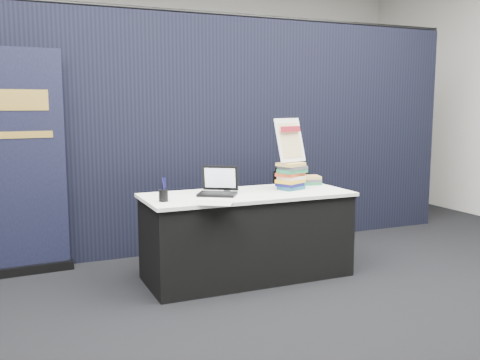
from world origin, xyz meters
name	(u,v)px	position (x,y,z in m)	size (l,w,h in m)	color
floor	(276,297)	(0.00, 0.00, 0.00)	(8.00, 8.00, 0.00)	black
wall_back	(148,88)	(0.00, 4.00, 1.75)	(8.00, 0.02, 3.50)	beige
drape_partition	(205,135)	(0.00, 1.60, 1.20)	(6.00, 0.08, 2.40)	black
display_table	(247,235)	(0.00, 0.55, 0.38)	(1.80, 0.75, 0.75)	black
laptop	(215,188)	(-0.28, 0.58, 0.81)	(0.38, 0.39, 0.24)	black
mouse	(227,192)	(-0.17, 0.58, 0.77)	(0.06, 0.10, 0.03)	black
brochure_left	(200,202)	(-0.52, 0.30, 0.75)	(0.29, 0.20, 0.00)	white
brochure_mid	(213,203)	(-0.45, 0.22, 0.75)	(0.31, 0.22, 0.00)	silver
brochure_right	(200,200)	(-0.50, 0.37, 0.75)	(0.26, 0.18, 0.00)	white
pen_cup	(163,196)	(-0.77, 0.44, 0.80)	(0.07, 0.07, 0.09)	black
book_stack_tall	(291,176)	(0.45, 0.58, 0.87)	(0.27, 0.24, 0.24)	#1D5B6F
book_stack_short	(310,180)	(0.76, 0.77, 0.79)	(0.22, 0.19, 0.08)	#227F4E
info_sign	(290,141)	(0.45, 0.61, 1.19)	(0.32, 0.19, 0.41)	black
pullup_banner	(19,176)	(-1.80, 1.42, 0.89)	(0.85, 0.15, 2.00)	black
stacking_chair	(297,206)	(0.79, 1.05, 0.49)	(0.46, 0.47, 0.88)	black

